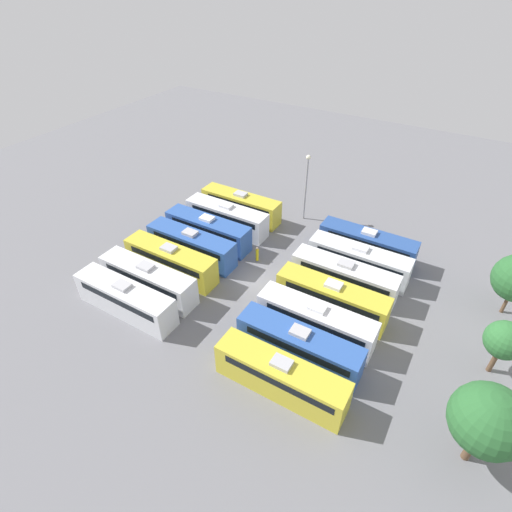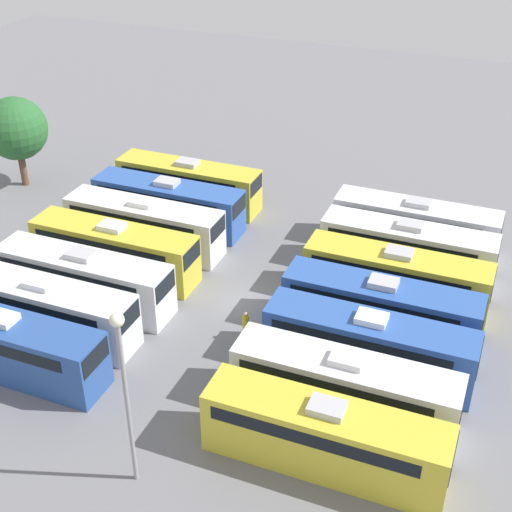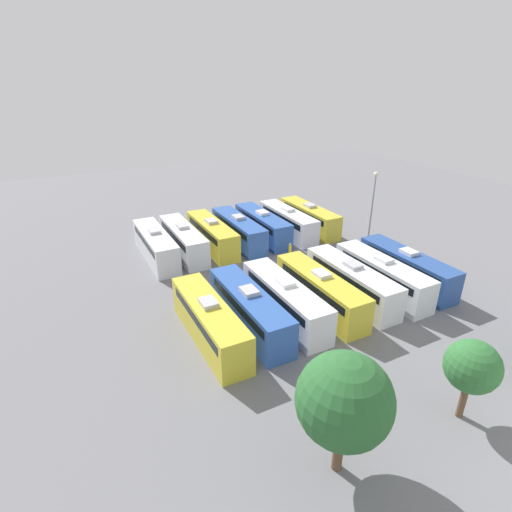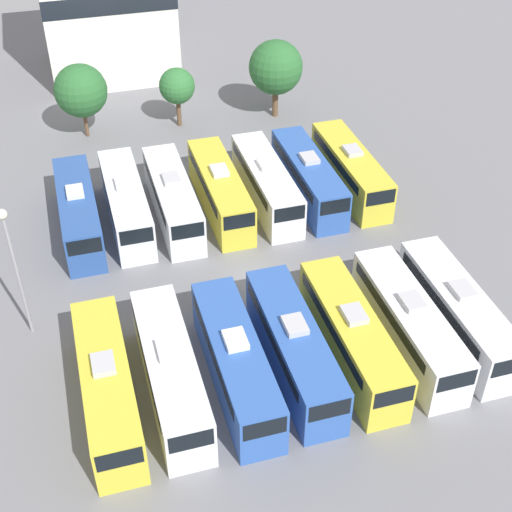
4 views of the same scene
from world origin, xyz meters
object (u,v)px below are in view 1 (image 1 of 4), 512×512
at_px(bus_7, 367,244).
at_px(bus_11, 316,320).
at_px(bus_6, 126,298).
at_px(bus_10, 332,297).
at_px(tree_2, 488,420).
at_px(bus_1, 227,217).
at_px(bus_13, 281,376).
at_px(worker_person, 257,254).
at_px(tree_1, 505,340).
at_px(light_pole, 307,178).
at_px(bus_4, 171,260).
at_px(bus_2, 208,230).
at_px(bus_12, 299,345).
at_px(bus_0, 241,205).
at_px(bus_5, 148,279).
at_px(bus_8, 359,260).
at_px(bus_9, 344,276).
at_px(bus_3, 192,245).

height_order(bus_7, bus_11, same).
relative_size(bus_6, bus_10, 1.00).
bearing_deg(tree_2, bus_1, -117.09).
height_order(bus_13, worker_person, bus_13).
bearing_deg(tree_1, light_pole, -120.38).
bearing_deg(bus_4, bus_7, 128.67).
height_order(bus_2, bus_7, same).
bearing_deg(bus_12, bus_0, -135.81).
height_order(bus_5, worker_person, bus_5).
xyz_separation_m(bus_1, tree_1, (6.90, 31.80, 2.05)).
distance_m(bus_1, bus_8, 17.53).
bearing_deg(bus_9, bus_8, 173.59).
xyz_separation_m(bus_9, bus_13, (14.30, 0.12, 0.00)).
relative_size(bus_0, bus_8, 1.00).
height_order(bus_5, bus_13, same).
xyz_separation_m(bus_3, bus_5, (7.16, -0.05, 0.00)).
bearing_deg(bus_9, worker_person, -88.43).
bearing_deg(bus_7, bus_11, -0.74).
xyz_separation_m(bus_3, bus_9, (-3.64, 17.26, 0.00)).
bearing_deg(bus_2, tree_1, 84.22).
xyz_separation_m(bus_2, bus_12, (10.54, 17.40, 0.00)).
distance_m(bus_5, bus_12, 17.26).
bearing_deg(bus_3, bus_12, 67.72).
xyz_separation_m(bus_7, bus_8, (3.48, 0.19, 0.00)).
height_order(bus_4, bus_6, same).
bearing_deg(bus_11, bus_13, 0.87).
bearing_deg(bus_11, light_pole, -151.79).
distance_m(bus_2, tree_1, 32.33).
bearing_deg(tree_2, bus_3, -105.73).
relative_size(bus_5, bus_6, 1.00).
bearing_deg(bus_6, tree_2, 93.05).
xyz_separation_m(bus_4, bus_9, (-7.15, 17.37, 0.00)).
bearing_deg(bus_1, bus_10, 67.50).
xyz_separation_m(bus_0, tree_2, (19.43, 31.25, 2.98)).
relative_size(bus_6, worker_person, 6.07).
bearing_deg(bus_5, bus_1, 179.37).
height_order(bus_3, tree_2, tree_2).
distance_m(bus_12, worker_person, 14.73).
height_order(bus_2, light_pole, light_pole).
distance_m(bus_6, bus_11, 18.51).
bearing_deg(bus_3, bus_8, 111.86).
relative_size(bus_4, tree_1, 2.02).
xyz_separation_m(bus_8, bus_12, (14.13, -0.43, 0.00)).
height_order(bus_2, bus_8, same).
relative_size(bus_2, tree_2, 1.53).
xyz_separation_m(bus_13, tree_2, (-1.84, 13.91, 2.98)).
xyz_separation_m(bus_8, tree_1, (6.84, 14.27, 2.05)).
height_order(bus_0, bus_8, same).
distance_m(bus_1, worker_person, 7.77).
height_order(bus_6, bus_13, same).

